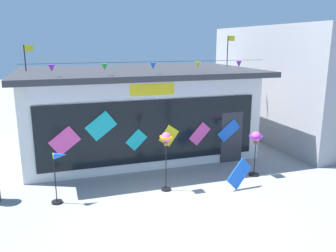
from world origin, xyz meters
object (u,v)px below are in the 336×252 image
kite_shop_building (137,110)px  wind_spinner_left (166,145)px  display_kite_on_ground (239,174)px  wind_spinner_center_left (256,142)px  wind_spinner_far_left (59,169)px

kite_shop_building → wind_spinner_left: size_ratio=4.87×
wind_spinner_left → display_kite_on_ground: size_ratio=2.08×
kite_shop_building → display_kite_on_ground: bearing=-65.6°
wind_spinner_left → display_kite_on_ground: 2.58m
wind_spinner_center_left → display_kite_on_ground: wind_spinner_center_left is taller
wind_spinner_center_left → wind_spinner_far_left: bearing=-179.1°
wind_spinner_left → kite_shop_building: bearing=89.0°
wind_spinner_center_left → wind_spinner_left: bearing=-176.0°
wind_spinner_left → wind_spinner_center_left: size_ratio=1.19×
kite_shop_building → wind_spinner_far_left: (-3.30, -4.16, -0.76)m
wind_spinner_far_left → kite_shop_building: bearing=51.6°
wind_spinner_left → wind_spinner_center_left: bearing=4.0°
wind_spinner_far_left → wind_spinner_left: (3.22, -0.13, 0.46)m
wind_spinner_center_left → display_kite_on_ground: size_ratio=1.75×
kite_shop_building → display_kite_on_ground: kite_shop_building is taller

